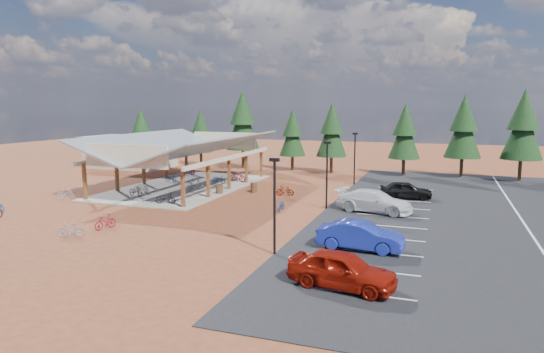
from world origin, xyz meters
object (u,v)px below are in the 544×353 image
at_px(bike_3, 187,170).
at_px(bike_16, 285,191).
at_px(lamp_post_1, 327,170).
at_px(bike_1, 141,187).
at_px(car_0, 342,269).
at_px(bike_14, 281,205).
at_px(trash_bin_1, 254,188).
at_px(bike_15, 285,191).
at_px(lamp_post_0, 275,199).
at_px(bike_5, 195,184).
at_px(bike_2, 171,178).
at_px(bike_9, 66,193).
at_px(bike_pavilion, 184,148).
at_px(car_3, 375,201).
at_px(bike_11, 105,222).
at_px(bike_4, 166,198).
at_px(car_1, 360,236).
at_px(bike_0, 136,191).
at_px(lamp_post_2, 355,155).
at_px(outbuilding, 131,151).
at_px(trash_bin_0, 219,189).
at_px(bike_13, 71,229).
at_px(bike_6, 219,179).
at_px(bike_7, 237,176).

bearing_deg(bike_3, bike_16, -129.11).
xyz_separation_m(lamp_post_1, bike_1, (-17.06, 0.82, -2.43)).
height_order(bike_1, car_0, car_0).
bearing_deg(bike_14, lamp_post_1, 22.21).
distance_m(bike_14, bike_16, 6.10).
relative_size(trash_bin_1, bike_15, 0.59).
bearing_deg(bike_3, lamp_post_0, -152.98).
bearing_deg(car_0, lamp_post_1, 25.06).
bearing_deg(bike_16, bike_1, -71.93).
relative_size(lamp_post_0, bike_5, 3.05).
relative_size(bike_2, bike_9, 1.04).
relative_size(trash_bin_1, bike_9, 0.56).
bearing_deg(bike_pavilion, car_3, -15.08).
distance_m(bike_11, bike_15, 16.30).
height_order(bike_2, bike_3, bike_3).
xyz_separation_m(bike_4, car_1, (16.48, -6.93, 0.27)).
relative_size(bike_0, bike_1, 1.10).
height_order(trash_bin_1, car_1, car_1).
bearing_deg(bike_9, bike_16, -133.77).
relative_size(lamp_post_2, car_1, 1.10).
bearing_deg(outbuilding, bike_14, -34.23).
bearing_deg(car_3, bike_2, 83.86).
height_order(outbuilding, bike_14, outbuilding).
bearing_deg(bike_1, bike_11, -155.94).
height_order(bike_0, bike_3, bike_3).
bearing_deg(bike_11, trash_bin_0, 97.90).
bearing_deg(car_0, trash_bin_0, 48.23).
height_order(lamp_post_2, car_1, lamp_post_2).
distance_m(bike_9, bike_14, 18.64).
bearing_deg(outbuilding, trash_bin_1, -28.18).
xyz_separation_m(bike_1, bike_2, (-0.54, 5.88, -0.01)).
bearing_deg(bike_15, bike_14, 168.41).
relative_size(bike_5, bike_13, 1.08).
xyz_separation_m(bike_pavilion, bike_9, (-6.61, -8.38, -3.34)).
xyz_separation_m(trash_bin_1, bike_4, (-4.56, -7.42, 0.08)).
height_order(bike_5, bike_6, bike_5).
distance_m(bike_0, bike_15, 12.77).
bearing_deg(car_1, lamp_post_2, 13.41).
height_order(outbuilding, lamp_post_2, lamp_post_2).
distance_m(bike_11, bike_16, 16.55).
distance_m(bike_2, bike_9, 10.85).
xyz_separation_m(bike_pavilion, car_1, (19.15, -14.73, -3.02)).
relative_size(bike_pavilion, bike_9, 12.17).
relative_size(bike_2, bike_7, 0.90).
distance_m(bike_pavilion, lamp_post_0, 22.69).
height_order(bike_11, bike_13, bike_11).
relative_size(bike_6, bike_13, 1.01).
height_order(lamp_post_1, car_3, lamp_post_1).
bearing_deg(bike_4, lamp_post_1, -88.62).
distance_m(bike_0, bike_4, 4.54).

